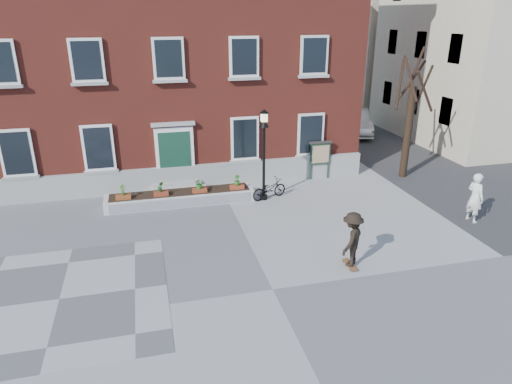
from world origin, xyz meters
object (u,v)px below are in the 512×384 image
object	(u,v)px
bicycle	(269,189)
skateboarder	(352,239)
parked_car	(354,121)
notice_board	(320,154)
lamp_post	(264,143)
bystander	(475,198)

from	to	relation	value
bicycle	skateboarder	world-z (taller)	skateboarder
bicycle	parked_car	world-z (taller)	parked_car
notice_board	skateboarder	bearing A→B (deg)	-104.66
bicycle	lamp_post	xyz separation A→B (m)	(-0.25, -0.03, 2.10)
parked_car	bystander	distance (m)	13.98
bicycle	bystander	bearing A→B (deg)	-139.85
parked_car	notice_board	xyz separation A→B (m)	(-5.55, -7.86, 0.44)
bicycle	bystander	world-z (taller)	bystander
lamp_post	parked_car	bearing A→B (deg)	47.75
bystander	parked_car	bearing A→B (deg)	-15.87
bicycle	notice_board	xyz separation A→B (m)	(3.06, 1.88, 0.82)
skateboarder	parked_car	bearing A→B (deg)	64.29
bystander	notice_board	xyz separation A→B (m)	(-3.95, 6.03, 0.28)
lamp_post	skateboarder	world-z (taller)	lamp_post
bicycle	lamp_post	distance (m)	2.11
bicycle	notice_board	world-z (taller)	notice_board
lamp_post	bystander	bearing A→B (deg)	-29.56
bicycle	skateboarder	bearing A→B (deg)	169.64
bystander	lamp_post	xyz separation A→B (m)	(-7.26, 4.12, 1.56)
bicycle	parked_car	distance (m)	13.01
parked_car	lamp_post	size ratio (longest dim) A/B	1.27
parked_car	lamp_post	bearing A→B (deg)	-115.83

